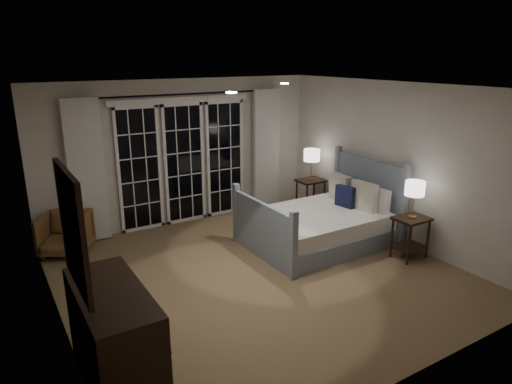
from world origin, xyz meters
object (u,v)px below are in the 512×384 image
bed (321,224)px  lamp_left (415,189)px  lamp_right (312,156)px  nightstand_right (311,191)px  nightstand_left (410,231)px  dresser (115,338)px  armchair (66,234)px

bed → lamp_left: 1.53m
bed → lamp_right: (0.77, 1.26, 0.78)m
nightstand_right → lamp_right: size_ratio=1.11×
nightstand_left → lamp_right: (0.03, 2.38, 0.68)m
dresser → bed: bearing=23.3°
bed → armchair: (-3.52, 1.70, -0.01)m
nightstand_left → lamp_right: bearing=89.3°
nightstand_right → dresser: size_ratio=0.48×
lamp_left → lamp_right: lamp_right is taller
nightstand_right → armchair: 4.31m
bed → nightstand_right: bed is taller
nightstand_right → lamp_left: (-0.03, -2.38, 0.64)m
lamp_right → armchair: bearing=174.2°
nightstand_left → armchair: (-4.26, 2.81, -0.10)m
lamp_left → dresser: (-4.39, -0.45, -0.59)m
bed → dresser: (-3.65, -1.57, 0.15)m
nightstand_left → lamp_left: lamp_left is taller
lamp_right → lamp_left: bearing=-90.7°
bed → nightstand_right: size_ratio=3.34×
nightstand_right → dresser: 5.25m
lamp_right → armchair: size_ratio=0.84×
lamp_right → bed: bearing=-121.4°
nightstand_right → lamp_right: lamp_right is taller
nightstand_left → lamp_left: size_ratio=1.17×
nightstand_left → nightstand_right: bearing=89.3°
bed → armchair: 3.91m
nightstand_left → nightstand_right: 2.38m
nightstand_right → lamp_left: 2.46m
lamp_right → dresser: bearing=-147.4°
lamp_left → lamp_right: bearing=89.3°
lamp_right → nightstand_left: bearing=-90.7°
bed → nightstand_right: (0.77, 1.26, 0.10)m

